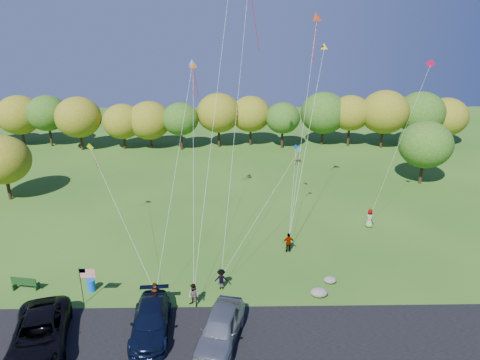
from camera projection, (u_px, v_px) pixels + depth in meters
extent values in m
plane|color=#2C5518|center=(205.00, 299.00, 29.46)|extent=(140.00, 140.00, 0.00)
cube|color=black|center=(201.00, 339.00, 25.70)|extent=(44.00, 6.00, 0.06)
cylinder|color=#3A2915|center=(26.00, 136.00, 65.44)|extent=(0.36, 0.36, 2.83)
ellipsoid|color=#446F1B|center=(22.00, 116.00, 64.32)|extent=(5.48, 5.48, 4.93)
cylinder|color=#3A2915|center=(54.00, 138.00, 65.32)|extent=(0.36, 0.36, 2.44)
ellipsoid|color=#446F1B|center=(50.00, 117.00, 64.18)|extent=(6.32, 6.32, 5.68)
cylinder|color=#3A2915|center=(91.00, 136.00, 65.48)|extent=(0.36, 0.36, 2.93)
ellipsoid|color=#446F1B|center=(88.00, 112.00, 64.17)|extent=(7.09, 7.09, 6.38)
cylinder|color=#3A2915|center=(118.00, 141.00, 63.10)|extent=(0.36, 0.36, 2.74)
ellipsoid|color=#235015|center=(115.00, 119.00, 61.98)|extent=(5.71, 5.71, 5.14)
cylinder|color=#3A2915|center=(158.00, 137.00, 65.39)|extent=(0.36, 0.36, 2.67)
ellipsoid|color=#235015|center=(156.00, 113.00, 64.11)|extent=(7.20, 7.20, 6.48)
cylinder|color=#3A2915|center=(189.00, 140.00, 63.91)|extent=(0.36, 0.36, 2.50)
ellipsoid|color=#235015|center=(188.00, 120.00, 62.86)|extent=(5.41, 5.41, 4.87)
cylinder|color=#3A2915|center=(218.00, 142.00, 62.97)|extent=(0.36, 0.36, 2.43)
ellipsoid|color=#446F1B|center=(218.00, 122.00, 61.92)|extent=(5.55, 5.55, 4.99)
cylinder|color=#3A2915|center=(255.00, 142.00, 63.47)|extent=(0.36, 0.36, 2.33)
ellipsoid|color=#235015|center=(256.00, 121.00, 62.37)|extent=(6.17, 6.17, 5.55)
cylinder|color=#3A2915|center=(284.00, 138.00, 64.58)|extent=(0.36, 0.36, 2.73)
ellipsoid|color=#235015|center=(284.00, 118.00, 63.51)|extent=(5.25, 5.25, 4.73)
cylinder|color=#3A2915|center=(324.00, 140.00, 63.24)|extent=(0.36, 0.36, 2.80)
ellipsoid|color=#235015|center=(326.00, 119.00, 62.13)|extent=(5.49, 5.49, 4.94)
cylinder|color=#3A2915|center=(346.00, 137.00, 66.11)|extent=(0.36, 0.36, 2.43)
ellipsoid|color=#235015|center=(348.00, 118.00, 65.11)|extent=(5.14, 5.14, 4.62)
cylinder|color=#3A2915|center=(382.00, 139.00, 64.02)|extent=(0.36, 0.36, 2.93)
ellipsoid|color=#235015|center=(384.00, 118.00, 62.94)|extent=(5.05, 5.05, 4.55)
cylinder|color=#3A2915|center=(424.00, 141.00, 63.80)|extent=(0.36, 0.36, 2.35)
ellipsoid|color=#235015|center=(427.00, 122.00, 62.78)|extent=(5.44, 5.44, 4.89)
cylinder|color=#3A2915|center=(447.00, 136.00, 66.32)|extent=(0.36, 0.36, 2.60)
ellipsoid|color=#235015|center=(450.00, 116.00, 65.22)|extent=(5.67, 5.67, 5.10)
cylinder|color=#3A2915|center=(9.00, 188.00, 45.53)|extent=(0.36, 0.36, 2.60)
ellipsoid|color=#446F1B|center=(3.00, 160.00, 44.44)|extent=(5.60, 5.60, 5.04)
cylinder|color=#3A2915|center=(421.00, 172.00, 49.98)|extent=(0.36, 0.36, 2.80)
ellipsoid|color=#235015|center=(426.00, 144.00, 48.81)|extent=(6.00, 6.00, 5.40)
imported|color=black|center=(40.00, 334.00, 24.70)|extent=(4.57, 7.08, 1.82)
imported|color=black|center=(151.00, 321.00, 25.96)|extent=(2.60, 5.63, 1.59)
imported|color=gray|center=(220.00, 328.00, 25.19)|extent=(3.35, 5.75, 1.84)
imported|color=#4C4C59|center=(156.00, 295.00, 28.35)|extent=(0.77, 0.68, 1.78)
imported|color=#4C4C59|center=(194.00, 295.00, 28.41)|extent=(1.03, 0.99, 1.67)
imported|color=#4C4C59|center=(221.00, 279.00, 30.31)|extent=(1.03, 0.63, 1.55)
imported|color=#4C4C59|center=(289.00, 243.00, 35.16)|extent=(1.03, 0.51, 1.69)
imported|color=#4C4C59|center=(370.00, 218.00, 39.39)|extent=(1.04, 0.92, 1.79)
cube|color=#153814|center=(26.00, 284.00, 30.34)|extent=(1.92, 0.47, 0.06)
cube|color=#153814|center=(24.00, 281.00, 30.04)|extent=(1.91, 0.41, 0.59)
cube|color=#153814|center=(15.00, 287.00, 30.40)|extent=(0.17, 0.49, 0.45)
cube|color=#153814|center=(37.00, 286.00, 30.43)|extent=(0.17, 0.49, 0.45)
cylinder|color=blue|center=(91.00, 285.00, 30.18)|extent=(0.58, 0.58, 0.87)
cylinder|color=black|center=(81.00, 286.00, 28.40)|extent=(0.05, 0.05, 2.80)
cube|color=red|center=(87.00, 273.00, 28.06)|extent=(1.01, 0.67, 0.02)
cube|color=navy|center=(82.00, 271.00, 27.99)|extent=(0.40, 0.02, 0.31)
ellipsoid|color=gray|center=(319.00, 292.00, 29.62)|extent=(1.21, 0.95, 0.60)
ellipsoid|color=slate|center=(330.00, 280.00, 31.16)|extent=(0.92, 0.77, 0.48)
cone|color=blue|center=(192.00, 63.00, 35.53)|extent=(0.90, 0.62, 0.73)
cone|color=yellow|center=(324.00, 47.00, 37.24)|extent=(0.74, 0.38, 0.67)
cone|color=#C2360D|center=(317.00, 18.00, 34.58)|extent=(1.11, 0.88, 0.89)
cube|color=#D30E55|center=(431.00, 64.00, 33.48)|extent=(0.72, 0.26, 0.72)
cube|color=#B6DC12|center=(90.00, 147.00, 35.64)|extent=(0.69, 0.30, 0.70)
cube|color=blue|center=(296.00, 147.00, 43.22)|extent=(0.51, 0.49, 0.65)
cone|color=#C75B0E|center=(193.00, 66.00, 35.01)|extent=(0.90, 0.70, 0.75)
cube|color=#1899D9|center=(299.00, 149.00, 39.43)|extent=(0.44, 0.35, 0.52)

